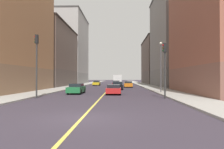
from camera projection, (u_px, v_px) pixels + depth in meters
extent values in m
plane|color=#352D38|center=(82.00, 118.00, 11.70)|extent=(400.00, 400.00, 0.00)
cube|color=#9E9B93|center=(145.00, 85.00, 60.39)|extent=(3.72, 168.00, 0.15)
cube|color=#9E9B93|center=(80.00, 85.00, 60.95)|extent=(3.72, 168.00, 0.15)
cube|color=#E5D14C|center=(112.00, 85.00, 60.67)|extent=(0.16, 154.00, 0.01)
cube|color=#93513D|center=(224.00, 9.00, 29.57)|extent=(10.04, 20.15, 15.26)
cube|color=slate|center=(178.00, 78.00, 52.89)|extent=(10.04, 22.40, 4.03)
cube|color=gray|center=(178.00, 31.00, 53.04)|extent=(10.04, 22.40, 17.84)
cube|color=brown|center=(159.00, 78.00, 77.67)|extent=(10.04, 23.21, 4.18)
cube|color=brown|center=(159.00, 56.00, 77.77)|extent=(10.04, 23.21, 10.59)
cube|color=#2B221D|center=(159.00, 40.00, 77.85)|extent=(10.34, 23.51, 0.40)
cube|color=brown|center=(48.00, 78.00, 56.27)|extent=(10.04, 22.88, 3.94)
cube|color=brown|center=(49.00, 49.00, 56.38)|extent=(10.04, 22.88, 10.66)
cube|color=#2B221D|center=(49.00, 27.00, 56.45)|extent=(10.34, 23.18, 0.40)
cube|color=gray|center=(70.00, 78.00, 80.87)|extent=(10.04, 23.36, 3.74)
cube|color=#9E9993|center=(70.00, 45.00, 81.04)|extent=(10.04, 23.36, 20.07)
cube|color=#474442|center=(70.00, 16.00, 81.18)|extent=(10.34, 23.66, 0.40)
cylinder|color=#2D2D2D|center=(165.00, 75.00, 22.69)|extent=(0.16, 0.16, 4.64)
cube|color=black|center=(165.00, 48.00, 22.73)|extent=(0.28, 0.32, 0.90)
sphere|color=red|center=(163.00, 45.00, 22.74)|extent=(0.20, 0.20, 0.20)
sphere|color=#352204|center=(163.00, 48.00, 22.73)|extent=(0.20, 0.20, 0.20)
sphere|color=black|center=(163.00, 51.00, 22.73)|extent=(0.20, 0.20, 0.20)
cylinder|color=#2D2D2D|center=(37.00, 71.00, 23.11)|extent=(0.16, 0.16, 5.58)
cube|color=black|center=(37.00, 39.00, 23.16)|extent=(0.28, 0.32, 0.90)
sphere|color=red|center=(35.00, 37.00, 23.17)|extent=(0.20, 0.20, 0.20)
sphere|color=#352204|center=(35.00, 39.00, 23.16)|extent=(0.20, 0.20, 0.20)
sphere|color=black|center=(35.00, 42.00, 23.16)|extent=(0.20, 0.20, 0.20)
cylinder|color=#4C4C51|center=(161.00, 68.00, 30.38)|extent=(0.14, 0.14, 6.39)
sphere|color=#EAEACC|center=(161.00, 43.00, 30.42)|extent=(0.36, 0.36, 0.36)
cube|color=#1E6B38|center=(76.00, 89.00, 29.68)|extent=(1.79, 4.59, 0.69)
cube|color=black|center=(77.00, 85.00, 29.74)|extent=(1.56, 2.33, 0.42)
cylinder|color=black|center=(73.00, 91.00, 31.13)|extent=(0.23, 0.64, 0.64)
cylinder|color=black|center=(84.00, 91.00, 31.06)|extent=(0.23, 0.64, 0.64)
cylinder|color=black|center=(68.00, 92.00, 28.30)|extent=(0.23, 0.64, 0.64)
cylinder|color=black|center=(80.00, 92.00, 28.23)|extent=(0.23, 0.64, 0.64)
cube|color=silver|center=(117.00, 82.00, 79.86)|extent=(1.85, 4.07, 0.66)
cube|color=black|center=(117.00, 80.00, 79.90)|extent=(1.61, 1.84, 0.46)
cylinder|color=black|center=(115.00, 83.00, 81.14)|extent=(0.23, 0.64, 0.64)
cylinder|color=black|center=(119.00, 83.00, 81.07)|extent=(0.23, 0.64, 0.64)
cylinder|color=black|center=(115.00, 83.00, 78.63)|extent=(0.23, 0.64, 0.64)
cylinder|color=black|center=(119.00, 83.00, 78.56)|extent=(0.23, 0.64, 0.64)
cube|color=orange|center=(128.00, 85.00, 49.13)|extent=(1.78, 4.35, 0.69)
cube|color=black|center=(128.00, 82.00, 49.22)|extent=(1.55, 2.23, 0.41)
cylinder|color=black|center=(125.00, 86.00, 50.50)|extent=(0.23, 0.64, 0.64)
cylinder|color=black|center=(132.00, 86.00, 50.43)|extent=(0.23, 0.64, 0.64)
cylinder|color=black|center=(125.00, 86.00, 47.82)|extent=(0.23, 0.64, 0.64)
cylinder|color=black|center=(132.00, 86.00, 47.75)|extent=(0.23, 0.64, 0.64)
cube|color=maroon|center=(116.00, 84.00, 56.78)|extent=(2.02, 4.01, 0.65)
cube|color=black|center=(116.00, 82.00, 56.77)|extent=(1.72, 2.03, 0.50)
cylinder|color=black|center=(113.00, 85.00, 58.05)|extent=(0.24, 0.65, 0.64)
cylinder|color=black|center=(120.00, 85.00, 57.93)|extent=(0.24, 0.65, 0.64)
cylinder|color=black|center=(113.00, 85.00, 55.61)|extent=(0.24, 0.65, 0.64)
cylinder|color=black|center=(120.00, 85.00, 55.49)|extent=(0.24, 0.65, 0.64)
cube|color=red|center=(114.00, 90.00, 28.34)|extent=(1.80, 3.92, 0.59)
cube|color=black|center=(114.00, 86.00, 28.50)|extent=(1.58, 1.88, 0.41)
cylinder|color=black|center=(108.00, 91.00, 29.57)|extent=(0.22, 0.64, 0.64)
cylinder|color=black|center=(120.00, 91.00, 29.52)|extent=(0.22, 0.64, 0.64)
cylinder|color=black|center=(107.00, 92.00, 27.15)|extent=(0.22, 0.64, 0.64)
cylinder|color=black|center=(120.00, 93.00, 27.10)|extent=(0.22, 0.64, 0.64)
cube|color=gold|center=(97.00, 83.00, 61.00)|extent=(1.78, 4.21, 0.63)
cube|color=black|center=(97.00, 81.00, 61.21)|extent=(1.55, 1.91, 0.45)
cylinder|color=black|center=(94.00, 84.00, 62.33)|extent=(0.23, 0.64, 0.64)
cylinder|color=black|center=(100.00, 84.00, 62.26)|extent=(0.23, 0.64, 0.64)
cylinder|color=black|center=(93.00, 84.00, 59.74)|extent=(0.23, 0.64, 0.64)
cylinder|color=black|center=(99.00, 84.00, 59.67)|extent=(0.23, 0.64, 0.64)
cube|color=black|center=(118.00, 86.00, 40.25)|extent=(1.90, 4.40, 0.66)
cube|color=black|center=(118.00, 83.00, 40.40)|extent=(1.67, 1.94, 0.50)
cylinder|color=black|center=(113.00, 87.00, 41.63)|extent=(0.22, 0.64, 0.64)
cylinder|color=black|center=(122.00, 87.00, 41.58)|extent=(0.22, 0.64, 0.64)
cylinder|color=black|center=(112.00, 88.00, 38.91)|extent=(0.22, 0.64, 0.64)
cylinder|color=black|center=(123.00, 88.00, 38.86)|extent=(0.22, 0.64, 0.64)
cube|color=navy|center=(118.00, 80.00, 69.59)|extent=(2.37, 1.89, 1.85)
cube|color=silver|center=(118.00, 79.00, 66.02)|extent=(2.37, 4.45, 2.42)
cylinder|color=black|center=(114.00, 83.00, 69.27)|extent=(0.30, 0.90, 0.90)
cylinder|color=black|center=(121.00, 83.00, 69.20)|extent=(0.30, 0.90, 0.90)
cylinder|color=black|center=(114.00, 83.00, 65.09)|extent=(0.30, 0.90, 0.90)
cylinder|color=black|center=(121.00, 83.00, 65.02)|extent=(0.30, 0.90, 0.90)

